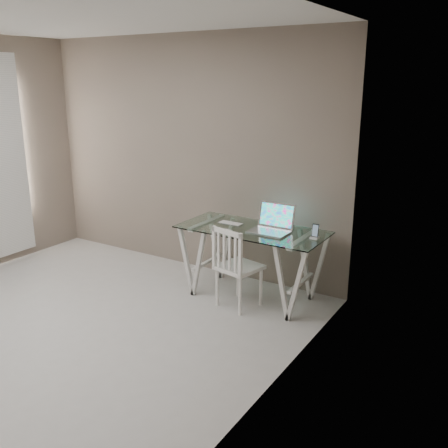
# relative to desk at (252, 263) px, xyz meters

# --- Properties ---
(room) EXTENTS (4.50, 4.52, 2.71)m
(room) POSITION_rel_desk_xyz_m (-1.18, -1.78, 1.33)
(room) COLOR #ACA9A5
(room) RESTS_ON ground
(desk) EXTENTS (1.50, 0.70, 0.75)m
(desk) POSITION_rel_desk_xyz_m (0.00, 0.00, 0.00)
(desk) COLOR silver
(desk) RESTS_ON ground
(chair) EXTENTS (0.46, 0.46, 0.84)m
(chair) POSITION_rel_desk_xyz_m (-0.02, -0.31, 0.08)
(chair) COLOR white
(chair) RESTS_ON ground
(laptop) EXTENTS (0.39, 0.33, 0.27)m
(laptop) POSITION_rel_desk_xyz_m (0.20, 0.04, 0.43)
(laptop) COLOR #B9B9BD
(laptop) RESTS_ON desk
(keyboard) EXTENTS (0.26, 0.11, 0.01)m
(keyboard) POSITION_rel_desk_xyz_m (-0.29, 0.05, 0.37)
(keyboard) COLOR silver
(keyboard) RESTS_ON desk
(mouse) EXTENTS (0.11, 0.07, 0.04)m
(mouse) POSITION_rel_desk_xyz_m (-0.15, -0.24, 0.38)
(mouse) COLOR white
(mouse) RESTS_ON desk
(phone_dock) EXTENTS (0.08, 0.08, 0.14)m
(phone_dock) POSITION_rel_desk_xyz_m (0.66, 0.04, 0.40)
(phone_dock) COLOR white
(phone_dock) RESTS_ON desk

